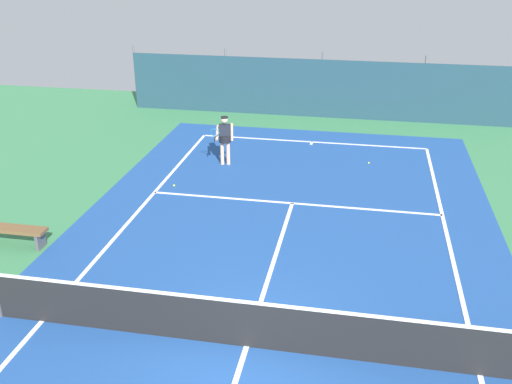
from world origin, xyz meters
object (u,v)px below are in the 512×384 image
object	(u,v)px
tennis_ball_midcourt	(174,185)
parked_car	(419,89)
tennis_player	(225,137)
tennis_net	(246,324)
courtside_bench	(15,232)
tennis_ball_near_player	(369,163)

from	to	relation	value
tennis_ball_midcourt	parked_car	xyz separation A→B (m)	(7.78, 10.60, 0.81)
parked_car	tennis_player	bearing A→B (deg)	55.42
tennis_net	courtside_bench	bearing A→B (deg)	156.81
tennis_ball_near_player	parked_car	distance (m)	7.84
tennis_player	tennis_ball_midcourt	world-z (taller)	tennis_player
tennis_ball_midcourt	courtside_bench	distance (m)	5.00
tennis_player	tennis_ball_near_player	world-z (taller)	tennis_player
parked_car	tennis_ball_midcourt	bearing A→B (deg)	57.43
tennis_ball_midcourt	parked_car	size ratio (longest dim) A/B	0.02
tennis_ball_near_player	tennis_ball_midcourt	xyz separation A→B (m)	(-5.78, -3.06, 0.00)
tennis_net	tennis_ball_near_player	world-z (taller)	tennis_net
courtside_bench	tennis_ball_midcourt	bearing A→B (deg)	58.31
tennis_net	courtside_bench	world-z (taller)	tennis_net
tennis_player	tennis_ball_midcourt	size ratio (longest dim) A/B	24.85
parked_car	courtside_bench	distance (m)	18.14
tennis_player	tennis_ball_near_player	distance (m)	4.88
parked_car	courtside_bench	xyz separation A→B (m)	(-10.41, -14.85, -0.46)
parked_car	courtside_bench	size ratio (longest dim) A/B	2.69
tennis_ball_midcourt	tennis_net	bearing A→B (deg)	-62.05
tennis_ball_near_player	courtside_bench	xyz separation A→B (m)	(-8.40, -7.31, 0.34)
tennis_net	tennis_ball_near_player	xyz separation A→B (m)	(2.09, 10.01, -0.48)
tennis_player	tennis_ball_midcourt	bearing A→B (deg)	55.30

